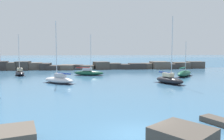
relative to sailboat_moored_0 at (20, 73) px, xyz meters
name	(u,v)px	position (x,y,z in m)	size (l,w,h in m)	color
ground_plane	(138,135)	(18.13, -37.74, -0.62)	(600.00, 600.00, 0.00)	#3D6B8E
open_sea_beyond	(91,61)	(18.13, 75.49, -0.62)	(400.00, 116.00, 0.01)	#2D5B7F
breakwater_jetty	(99,66)	(18.83, 15.36, 0.33)	(67.09, 6.95, 2.56)	#423D38
foreground_rocks	(123,136)	(16.89, -39.18, -0.12)	(17.42, 6.96, 1.16)	#4C443D
sailboat_moored_0	(20,73)	(0.00, 0.00, 0.00)	(3.96, 6.31, 9.23)	black
sailboat_moored_1	(59,79)	(10.32, -13.85, 0.03)	(6.02, 5.26, 10.40)	silver
sailboat_moored_2	(169,79)	(28.62, -16.48, 0.08)	(4.18, 6.03, 11.05)	black
sailboat_moored_3	(184,73)	(35.88, -6.71, 0.04)	(6.36, 6.87, 7.58)	#195138
sailboat_moored_4	(89,73)	(15.44, -2.03, 0.02)	(7.00, 3.63, 9.15)	#195138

